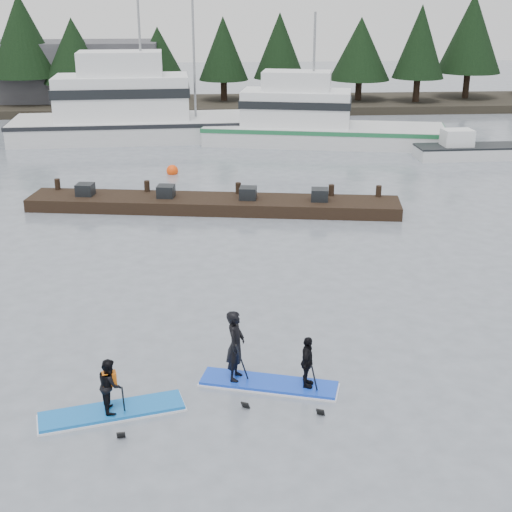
{
  "coord_description": "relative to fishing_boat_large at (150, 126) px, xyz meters",
  "views": [
    {
      "loc": [
        -1.47,
        -14.47,
        8.81
      ],
      "look_at": [
        0.0,
        6.0,
        1.1
      ],
      "focal_mm": 50.0,
      "sensor_mm": 36.0,
      "label": 1
    }
  ],
  "objects": [
    {
      "name": "far_shore",
      "position": [
        4.9,
        11.53,
        -0.47
      ],
      "size": [
        70.0,
        8.0,
        0.6
      ],
      "primitive_type": "cube",
      "color": "#2D281E",
      "rests_on": "ground"
    },
    {
      "name": "buoy_b",
      "position": [
        1.72,
        -9.38,
        -0.77
      ],
      "size": [
        0.59,
        0.59,
        0.59
      ],
      "primitive_type": "sphere",
      "color": "#FF480C",
      "rests_on": "ground"
    },
    {
      "name": "skiff",
      "position": [
        18.15,
        -6.99,
        -0.41
      ],
      "size": [
        6.2,
        2.01,
        0.72
      ],
      "primitive_type": "cube",
      "rotation": [
        0.0,
        0.0,
        0.03
      ],
      "color": "silver",
      "rests_on": "ground"
    },
    {
      "name": "waterfront_building",
      "position": [
        -9.1,
        13.53,
        1.73
      ],
      "size": [
        18.0,
        6.0,
        5.0
      ],
      "primitive_type": "cube",
      "color": "#4C4C51",
      "rests_on": "ground"
    },
    {
      "name": "fishing_boat_large",
      "position": [
        0.0,
        0.0,
        0.0
      ],
      "size": [
        18.06,
        5.77,
        10.05
      ],
      "rotation": [
        0.0,
        0.0,
        0.05
      ],
      "color": "silver",
      "rests_on": "ground"
    },
    {
      "name": "paddleboard_solo",
      "position": [
        1.22,
        -31.24,
        -0.32
      ],
      "size": [
        3.24,
        1.49,
        1.82
      ],
      "rotation": [
        0.0,
        0.0,
        0.24
      ],
      "color": "blue",
      "rests_on": "ground"
    },
    {
      "name": "floating_dock",
      "position": [
        3.69,
        -15.84,
        -0.5
      ],
      "size": [
        15.83,
        4.48,
        0.52
      ],
      "primitive_type": "cube",
      "rotation": [
        0.0,
        0.0,
        -0.15
      ],
      "color": "black",
      "rests_on": "ground"
    },
    {
      "name": "ground",
      "position": [
        4.9,
        -30.47,
        -0.77
      ],
      "size": [
        160.0,
        160.0,
        0.0
      ],
      "primitive_type": "plane",
      "color": "slate",
      "rests_on": "ground"
    },
    {
      "name": "treeline",
      "position": [
        4.9,
        11.53,
        -0.77
      ],
      "size": [
        60.0,
        4.0,
        8.0
      ],
      "primitive_type": null,
      "color": "black",
      "rests_on": "ground"
    },
    {
      "name": "paddleboard_duo",
      "position": [
        4.68,
        -30.27,
        -0.1
      ],
      "size": [
        3.31,
        1.77,
        2.32
      ],
      "rotation": [
        0.0,
        0.0,
        -0.29
      ],
      "color": "blue",
      "rests_on": "ground"
    },
    {
      "name": "buoy_c",
      "position": [
        18.94,
        -3.54,
        -0.77
      ],
      "size": [
        0.51,
        0.51,
        0.51
      ],
      "primitive_type": "sphere",
      "color": "#FF480C",
      "rests_on": "ground"
    },
    {
      "name": "fishing_boat_medium",
      "position": [
        10.19,
        -2.35,
        -0.16
      ],
      "size": [
        14.79,
        6.94,
        8.51
      ],
      "rotation": [
        0.0,
        0.0,
        -0.21
      ],
      "color": "silver",
      "rests_on": "ground"
    }
  ]
}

